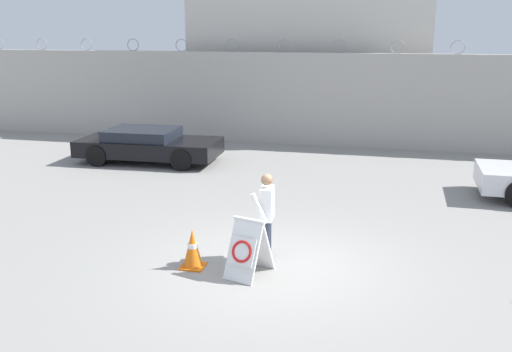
{
  "coord_description": "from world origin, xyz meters",
  "views": [
    {
      "loc": [
        1.92,
        -9.32,
        4.19
      ],
      "look_at": [
        -0.68,
        1.47,
        1.28
      ],
      "focal_mm": 40.0,
      "sensor_mm": 36.0,
      "label": 1
    }
  ],
  "objects_px": {
    "traffic_cone_near": "(193,249)",
    "parked_car_front_coupe": "(148,145)",
    "barricade_sign": "(248,248)",
    "security_guard": "(266,213)"
  },
  "relations": [
    {
      "from": "security_guard",
      "to": "parked_car_front_coupe",
      "type": "relative_size",
      "value": 0.37
    },
    {
      "from": "parked_car_front_coupe",
      "to": "barricade_sign",
      "type": "bearing_deg",
      "value": -57.2
    },
    {
      "from": "traffic_cone_near",
      "to": "parked_car_front_coupe",
      "type": "height_order",
      "value": "parked_car_front_coupe"
    },
    {
      "from": "barricade_sign",
      "to": "security_guard",
      "type": "relative_size",
      "value": 0.62
    },
    {
      "from": "security_guard",
      "to": "traffic_cone_near",
      "type": "relative_size",
      "value": 2.31
    },
    {
      "from": "traffic_cone_near",
      "to": "barricade_sign",
      "type": "bearing_deg",
      "value": -4.79
    },
    {
      "from": "barricade_sign",
      "to": "security_guard",
      "type": "xyz_separation_m",
      "value": [
        0.16,
        0.73,
        0.4
      ]
    },
    {
      "from": "security_guard",
      "to": "traffic_cone_near",
      "type": "bearing_deg",
      "value": -65.36
    },
    {
      "from": "barricade_sign",
      "to": "traffic_cone_near",
      "type": "bearing_deg",
      "value": -168.09
    },
    {
      "from": "traffic_cone_near",
      "to": "parked_car_front_coupe",
      "type": "distance_m",
      "value": 8.63
    }
  ]
}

